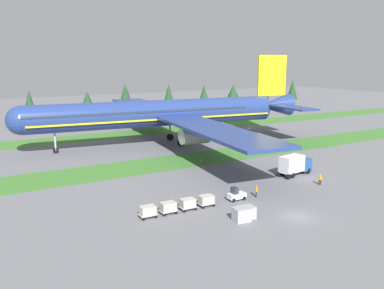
% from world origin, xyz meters
% --- Properties ---
extents(ground_plane, '(400.00, 400.00, 0.00)m').
position_xyz_m(ground_plane, '(0.00, 0.00, 0.00)').
color(ground_plane, slate).
extents(grass_strip_near, '(320.00, 11.02, 0.01)m').
position_xyz_m(grass_strip_near, '(0.00, 33.76, 0.00)').
color(grass_strip_near, '#3D752D').
rests_on(grass_strip_near, ground).
extents(grass_strip_far, '(320.00, 11.02, 0.01)m').
position_xyz_m(grass_strip_far, '(0.00, 67.80, 0.00)').
color(grass_strip_far, '#3D752D').
rests_on(grass_strip_far, ground).
extents(airliner, '(70.37, 86.50, 21.17)m').
position_xyz_m(airliner, '(6.78, 50.47, 7.58)').
color(airliner, navy).
rests_on(airliner, ground).
extents(baggage_tug, '(2.63, 1.36, 1.97)m').
position_xyz_m(baggage_tug, '(-3.10, 9.15, 0.81)').
color(baggage_tug, silver).
rests_on(baggage_tug, ground).
extents(cargo_dolly_lead, '(2.24, 1.55, 1.55)m').
position_xyz_m(cargo_dolly_lead, '(-8.13, 9.27, 0.92)').
color(cargo_dolly_lead, '#A3A3A8').
rests_on(cargo_dolly_lead, ground).
extents(cargo_dolly_second, '(2.24, 1.55, 1.55)m').
position_xyz_m(cargo_dolly_second, '(-11.03, 9.35, 0.92)').
color(cargo_dolly_second, '#A3A3A8').
rests_on(cargo_dolly_second, ground).
extents(cargo_dolly_third, '(2.24, 1.55, 1.55)m').
position_xyz_m(cargo_dolly_third, '(-13.92, 9.42, 0.92)').
color(cargo_dolly_third, '#A3A3A8').
rests_on(cargo_dolly_third, ground).
extents(cargo_dolly_fourth, '(2.24, 1.55, 1.55)m').
position_xyz_m(cargo_dolly_fourth, '(-16.82, 9.49, 0.92)').
color(cargo_dolly_fourth, '#A3A3A8').
rests_on(cargo_dolly_fourth, ground).
extents(catering_truck, '(7.23, 3.36, 3.58)m').
position_xyz_m(catering_truck, '(13.63, 14.69, 1.95)').
color(catering_truck, '#1E4C8E').
rests_on(catering_truck, ground).
extents(ground_crew_marshaller, '(0.38, 0.46, 1.74)m').
position_xyz_m(ground_crew_marshaller, '(0.28, 8.80, 0.95)').
color(ground_crew_marshaller, black).
rests_on(ground_crew_marshaller, ground).
extents(ground_crew_loader, '(0.36, 0.49, 1.74)m').
position_xyz_m(ground_crew_loader, '(13.02, 8.32, 0.95)').
color(ground_crew_loader, black).
rests_on(ground_crew_loader, ground).
extents(uld_container_0, '(2.18, 1.83, 1.56)m').
position_xyz_m(uld_container_0, '(-5.98, 2.99, 0.78)').
color(uld_container_0, '#A3A3A8').
rests_on(uld_container_0, ground).
extents(uld_container_1, '(2.16, 1.80, 1.74)m').
position_xyz_m(uld_container_1, '(-7.15, 2.52, 0.87)').
color(uld_container_1, '#A3A3A8').
rests_on(uld_container_1, ground).
extents(taxiway_marker_0, '(0.44, 0.44, 0.49)m').
position_xyz_m(taxiway_marker_0, '(4.61, 31.57, 0.24)').
color(taxiway_marker_0, orange).
rests_on(taxiway_marker_0, ground).
extents(taxiway_marker_1, '(0.44, 0.44, 0.57)m').
position_xyz_m(taxiway_marker_1, '(2.21, 26.45, 0.28)').
color(taxiway_marker_1, orange).
rests_on(taxiway_marker_1, ground).
extents(distant_tree_line, '(193.35, 9.74, 12.15)m').
position_xyz_m(distant_tree_line, '(1.60, 99.00, 7.32)').
color(distant_tree_line, '#4C3823').
rests_on(distant_tree_line, ground).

